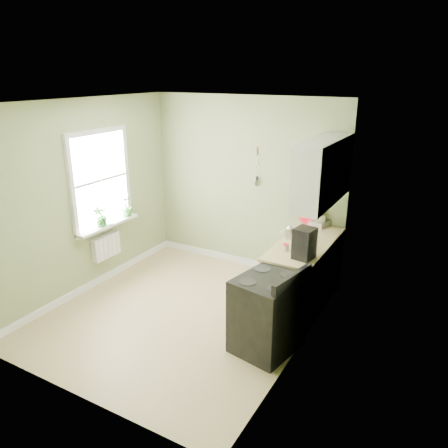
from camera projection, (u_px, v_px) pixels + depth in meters
The scene contains 21 objects.
floor at pixel (183, 313), 5.78m from camera, with size 3.20×3.60×0.02m, color tan.
ceiling at pixel (175, 101), 4.88m from camera, with size 3.20×3.60×0.02m, color white.
wall_back at pixel (246, 184), 6.82m from camera, with size 3.20×0.02×2.70m, color #8D9A69.
wall_left at pixel (84, 198), 6.07m from camera, with size 0.02×3.60×2.70m, color #8D9A69.
wall_right at pixel (306, 240), 4.59m from camera, with size 0.02×3.60×2.70m, color #8D9A69.
base_cabinets at pixel (304, 275), 5.86m from camera, with size 0.60×1.60×0.87m, color silver.
countertop at pixel (306, 244), 5.71m from camera, with size 0.64×1.60×0.04m, color tan.
upper_cabinets at pixel (323, 171), 5.41m from camera, with size 0.35×1.40×0.80m, color silver.
window at pixel (100, 180), 6.24m from camera, with size 0.06×1.14×1.44m.
window_sill at pixel (108, 225), 6.43m from camera, with size 0.18×1.14×0.04m, color white.
radiator at pixel (106, 246), 6.51m from camera, with size 0.12×0.50×0.35m, color white.
wall_utensils at pixel (257, 173), 6.63m from camera, with size 0.02×0.14×0.58m.
stove at pixel (267, 313), 4.91m from camera, with size 0.76×0.82×1.00m.
stand_mixer at pixel (322, 213), 6.26m from camera, with size 0.29×0.40×0.44m.
kettle at pixel (289, 232), 5.80m from camera, with size 0.19×0.11×0.19m.
coffee_maker at pixel (304, 244), 5.16m from camera, with size 0.25×0.27×0.38m.
red_tray at pixel (307, 213), 6.35m from camera, with size 0.32×0.32×0.02m, color red.
jar at pixel (286, 247), 5.44m from camera, with size 0.07×0.07×0.08m.
plant_a at pixel (98, 217), 6.22m from camera, with size 0.16×0.11×0.31m, color #2C712B.
plant_b at pixel (103, 215), 6.29m from camera, with size 0.18×0.14×0.32m, color #2C712B.
plant_c at pixel (127, 206), 6.71m from camera, with size 0.17×0.17×0.31m, color #2C712B.
Camera 1 is at (2.95, -4.14, 3.03)m, focal length 35.00 mm.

